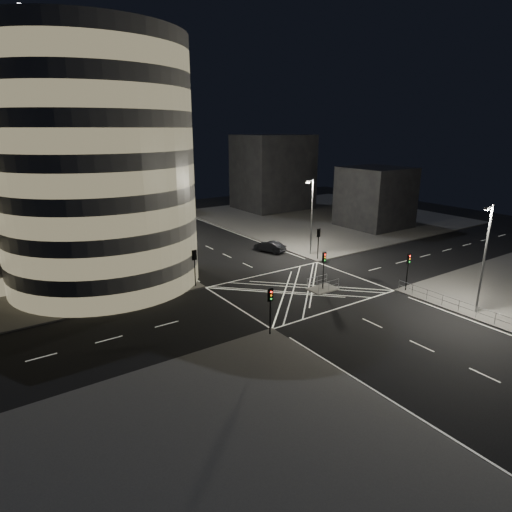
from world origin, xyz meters
TOP-DOWN VIEW (x-y plane):
  - ground at (0.00, 0.00)m, footprint 120.00×120.00m
  - sidewalk_far_right at (29.00, 27.00)m, footprint 42.00×42.00m
  - central_island at (2.00, -1.50)m, footprint 3.00×2.00m
  - office_tower_curved at (-20.74, 18.74)m, footprint 30.00×29.00m
  - office_block_rear at (-22.00, 42.00)m, footprint 24.00×16.00m
  - building_right_far at (26.00, 40.00)m, footprint 14.00×12.00m
  - building_right_near at (30.00, 16.00)m, footprint 10.00×10.00m
  - building_far_end at (-4.00, 58.00)m, footprint 18.00×8.00m
  - tree_a at (-10.50, 9.00)m, footprint 4.07×4.07m
  - tree_b at (-10.50, 15.00)m, footprint 4.19×4.19m
  - tree_c at (-10.50, 21.00)m, footprint 3.92×3.92m
  - tree_d at (-10.50, 27.00)m, footprint 4.81×4.81m
  - tree_e at (-10.50, 33.00)m, footprint 3.83×3.83m
  - traffic_signal_fl at (-8.80, 6.80)m, footprint 0.55×0.22m
  - traffic_signal_nl at (-8.80, -6.80)m, footprint 0.55×0.22m
  - traffic_signal_fr at (8.80, 6.80)m, footprint 0.55×0.22m
  - traffic_signal_nr at (8.80, -6.80)m, footprint 0.55×0.22m
  - traffic_signal_island at (2.00, -1.50)m, footprint 0.55×0.22m
  - street_lamp_left_near at (-9.44, 12.00)m, footprint 1.25×0.25m
  - street_lamp_left_far at (-9.44, 30.00)m, footprint 1.25×0.25m
  - street_lamp_right_far at (9.44, 9.00)m, footprint 1.25×0.25m
  - street_lamp_right_near at (9.44, -14.00)m, footprint 1.25×0.25m
  - railing_near_right at (8.30, -12.15)m, footprint 0.06×11.70m
  - railing_island_south at (2.00, -2.40)m, footprint 2.80×0.06m
  - railing_island_north at (2.00, -0.60)m, footprint 2.80×0.06m
  - sedan at (5.88, 13.35)m, footprint 2.90×4.80m

SIDE VIEW (x-z plane):
  - ground at x=0.00m, z-range 0.00..0.00m
  - sidewalk_far_right at x=29.00m, z-range 0.00..0.15m
  - central_island at x=2.00m, z-range 0.00..0.15m
  - railing_near_right at x=8.30m, z-range 0.15..1.25m
  - railing_island_south at x=2.00m, z-range 0.15..1.25m
  - railing_island_north at x=2.00m, z-range 0.15..1.25m
  - sedan at x=5.88m, z-range 0.00..1.49m
  - traffic_signal_fl at x=-8.80m, z-range 0.91..4.91m
  - traffic_signal_nl at x=-8.80m, z-range 0.91..4.91m
  - traffic_signal_fr at x=8.80m, z-range 0.91..4.91m
  - traffic_signal_nr at x=8.80m, z-range 0.91..4.91m
  - traffic_signal_island at x=2.00m, z-range 0.91..4.91m
  - tree_b at x=-10.50m, z-range 1.18..8.07m
  - tree_a at x=-10.50m, z-range 1.25..8.16m
  - tree_e at x=-10.50m, z-range 1.33..8.13m
  - tree_c at x=-10.50m, z-range 1.37..8.33m
  - building_right_near at x=30.00m, z-range 0.15..10.15m
  - tree_d at x=-10.50m, z-range 1.33..9.23m
  - street_lamp_left_near at x=-9.44m, z-range 0.54..10.54m
  - street_lamp_left_far at x=-9.44m, z-range 0.54..10.54m
  - street_lamp_right_far at x=9.44m, z-range 0.54..10.54m
  - street_lamp_right_near at x=9.44m, z-range 0.54..10.54m
  - building_right_far at x=26.00m, z-range 0.15..15.15m
  - building_far_end at x=-4.00m, z-range 0.00..18.00m
  - office_block_rear at x=-22.00m, z-range 0.15..22.15m
  - office_tower_curved at x=-20.74m, z-range -0.95..26.25m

